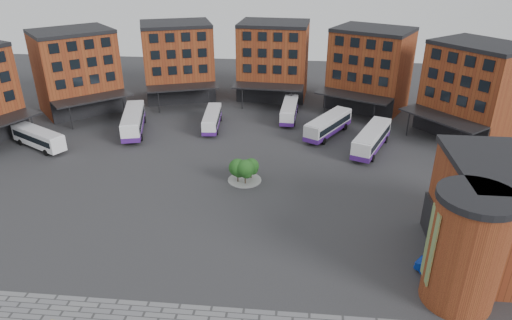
# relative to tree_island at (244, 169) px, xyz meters

# --- Properties ---
(ground) EXTENTS (160.00, 160.00, 0.00)m
(ground) POSITION_rel_tree_island_xyz_m (-2.03, -11.56, -1.90)
(ground) COLOR #28282B
(ground) RESTS_ON ground
(main_building) EXTENTS (94.14, 42.48, 14.60)m
(main_building) POSITION_rel_tree_island_xyz_m (-6.81, 26.69, 5.33)
(main_building) COLOR brown
(main_building) RESTS_ON ground
(tree_island) EXTENTS (4.40, 4.40, 3.41)m
(tree_island) POSITION_rel_tree_island_xyz_m (0.00, 0.00, 0.00)
(tree_island) COLOR gray
(tree_island) RESTS_ON ground
(bus_a) EXTENTS (10.24, 7.14, 2.94)m
(bus_a) POSITION_rel_tree_island_xyz_m (-32.26, 7.82, -0.15)
(bus_a) COLOR white
(bus_a) RESTS_ON ground
(bus_b) EXTENTS (5.91, 12.77, 3.51)m
(bus_b) POSITION_rel_tree_island_xyz_m (-20.16, 15.49, 0.00)
(bus_b) COLOR white
(bus_b) RESTS_ON ground
(bus_c) EXTENTS (3.11, 10.17, 2.82)m
(bus_c) POSITION_rel_tree_island_xyz_m (-7.74, 18.64, -0.37)
(bus_c) COLOR white
(bus_c) RESTS_ON ground
(bus_d) EXTENTS (3.04, 10.59, 2.95)m
(bus_d) POSITION_rel_tree_island_xyz_m (4.98, 24.13, -0.30)
(bus_d) COLOR silver
(bus_d) RESTS_ON ground
(bus_e) EXTENTS (8.09, 11.28, 3.24)m
(bus_e) POSITION_rel_tree_island_xyz_m (11.47, 17.25, -0.14)
(bus_e) COLOR silver
(bus_e) RESTS_ON ground
(bus_f) EXTENTS (7.15, 12.16, 3.39)m
(bus_f) POSITION_rel_tree_island_xyz_m (17.64, 11.93, -0.06)
(bus_f) COLOR white
(bus_f) RESTS_ON ground
(blue_car) EXTENTS (4.37, 3.82, 1.43)m
(blue_car) POSITION_rel_tree_island_xyz_m (20.33, -16.77, -1.18)
(blue_car) COLOR #0B2D9A
(blue_car) RESTS_ON ground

